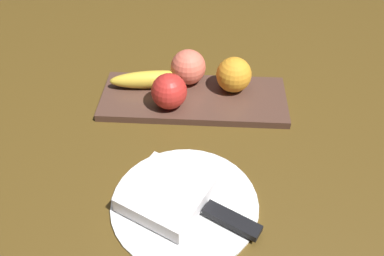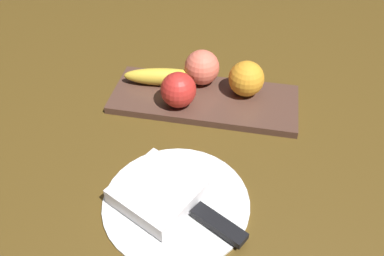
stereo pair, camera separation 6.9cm
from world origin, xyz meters
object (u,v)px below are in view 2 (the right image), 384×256
(fruit_tray, at_px, (204,99))
(knife, at_px, (211,219))
(apple, at_px, (178,90))
(peach, at_px, (202,67))
(dinner_plate, at_px, (176,201))
(orange_near_apple, at_px, (246,79))
(folded_napkin, at_px, (158,191))
(banana, at_px, (166,77))

(fruit_tray, relative_size, knife, 2.24)
(apple, bearing_deg, knife, 112.44)
(peach, xyz_separation_m, dinner_plate, (-0.01, 0.31, -0.05))
(orange_near_apple, xyz_separation_m, folded_napkin, (0.11, 0.29, -0.03))
(fruit_tray, distance_m, peach, 0.07)
(fruit_tray, xyz_separation_m, banana, (0.09, -0.03, 0.03))
(orange_near_apple, relative_size, knife, 0.43)
(fruit_tray, relative_size, dinner_plate, 1.61)
(apple, bearing_deg, peach, -111.04)
(dinner_plate, relative_size, knife, 1.39)
(apple, bearing_deg, banana, -55.89)
(peach, bearing_deg, fruit_tray, 106.18)
(apple, xyz_separation_m, dinner_plate, (-0.05, 0.23, -0.05))
(apple, relative_size, folded_napkin, 0.60)
(banana, bearing_deg, dinner_plate, 99.10)
(knife, bearing_deg, folded_napkin, 10.91)
(peach, relative_size, dinner_plate, 0.31)
(peach, relative_size, knife, 0.43)
(dinner_plate, xyz_separation_m, folded_napkin, (0.03, 0.00, 0.02))
(banana, relative_size, orange_near_apple, 2.46)
(fruit_tray, bearing_deg, apple, 36.36)
(orange_near_apple, xyz_separation_m, knife, (0.02, 0.32, -0.04))
(fruit_tray, distance_m, orange_near_apple, 0.09)
(orange_near_apple, height_order, folded_napkin, orange_near_apple)
(peach, height_order, folded_napkin, peach)
(apple, distance_m, orange_near_apple, 0.14)
(fruit_tray, bearing_deg, orange_near_apple, -161.07)
(fruit_tray, height_order, banana, banana)
(fruit_tray, distance_m, apple, 0.07)
(knife, bearing_deg, peach, -48.76)
(fruit_tray, bearing_deg, peach, -73.82)
(orange_near_apple, height_order, dinner_plate, orange_near_apple)
(orange_near_apple, bearing_deg, banana, 0.44)
(apple, distance_m, peach, 0.09)
(apple, xyz_separation_m, orange_near_apple, (-0.13, -0.06, 0.00))
(apple, relative_size, orange_near_apple, 0.98)
(banana, relative_size, folded_napkin, 1.50)
(fruit_tray, relative_size, orange_near_apple, 5.25)
(fruit_tray, distance_m, knife, 0.29)
(orange_near_apple, bearing_deg, fruit_tray, 18.93)
(apple, height_order, dinner_plate, apple)
(folded_napkin, bearing_deg, fruit_tray, -96.41)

